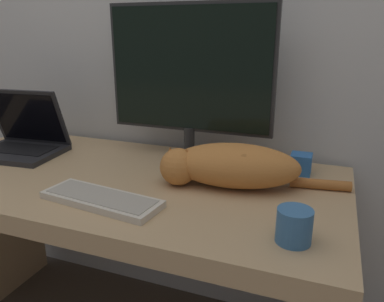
# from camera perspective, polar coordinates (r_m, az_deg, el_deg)

# --- Properties ---
(wall_back) EXTENTS (6.40, 0.06, 2.60)m
(wall_back) POSITION_cam_1_polar(r_m,az_deg,el_deg) (1.60, -4.00, 20.90)
(wall_back) COLOR silver
(wall_back) RESTS_ON ground_plane
(desk) EXTENTS (1.51, 0.73, 0.74)m
(desk) POSITION_cam_1_polar(r_m,az_deg,el_deg) (1.37, -10.85, -9.56)
(desk) COLOR tan
(desk) RESTS_ON ground_plane
(monitor) EXTENTS (0.62, 0.18, 0.57)m
(monitor) POSITION_cam_1_polar(r_m,az_deg,el_deg) (1.36, -0.41, 11.14)
(monitor) COLOR #282828
(monitor) RESTS_ON desk
(laptop) EXTENTS (0.35, 0.28, 0.25)m
(laptop) POSITION_cam_1_polar(r_m,az_deg,el_deg) (1.65, -24.59, 1.41)
(laptop) COLOR #232326
(laptop) RESTS_ON desk
(external_keyboard) EXTENTS (0.37, 0.17, 0.02)m
(external_keyboard) POSITION_cam_1_polar(r_m,az_deg,el_deg) (1.11, -13.64, -7.14)
(external_keyboard) COLOR beige
(external_keyboard) RESTS_ON desk
(cat) EXTENTS (0.58, 0.24, 0.14)m
(cat) POSITION_cam_1_polar(r_m,az_deg,el_deg) (1.18, 5.73, -2.10)
(cat) COLOR #C67A38
(cat) RESTS_ON desk
(coffee_mug) EXTENTS (0.08, 0.08, 0.08)m
(coffee_mug) POSITION_cam_1_polar(r_m,az_deg,el_deg) (0.91, 15.30, -10.94)
(coffee_mug) COLOR teal
(coffee_mug) RESTS_ON desk
(small_toy) EXTENTS (0.07, 0.07, 0.07)m
(small_toy) POSITION_cam_1_polar(r_m,az_deg,el_deg) (1.34, 16.24, -1.89)
(small_toy) COLOR #2D6BB7
(small_toy) RESTS_ON desk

